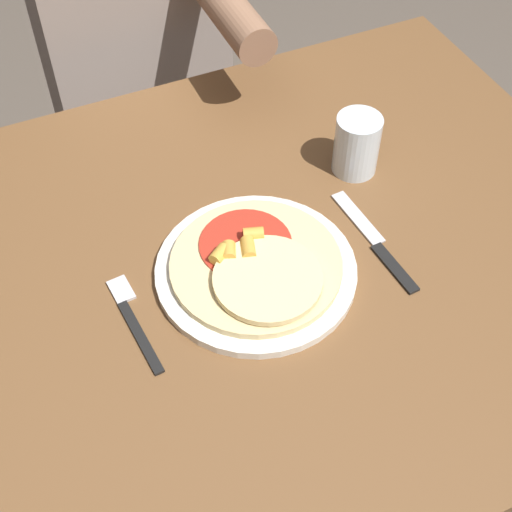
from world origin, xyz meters
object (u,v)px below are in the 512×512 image
Objects in this scene: dining_table at (258,301)px; pizza at (257,266)px; plate at (256,271)px; person_diner at (133,32)px; knife at (375,242)px; fork at (132,317)px; drinking_glass at (357,145)px.

dining_table is 4.68× the size of pizza.
pizza reaches higher than plate.
plate is at bearing 82.79° from pizza.
dining_table is 0.71m from person_diner.
knife reaches higher than dining_table.
drinking_glass is (0.43, 0.14, 0.05)m from fork.
person_diner reaches higher than plate.
pizza is at bearing -115.73° from dining_table.
plate is 1.17× the size of pizza.
fork is (-0.19, -0.00, -0.00)m from plate.
person_diner is (-0.15, 0.75, -0.04)m from knife.
pizza is 0.28m from drinking_glass.
person_diner is at bearing 86.74° from pizza.
knife is at bearing -107.80° from drinking_glass.
plate is at bearing 0.61° from fork.
plate reaches higher than knife.
dining_table is 5.28× the size of knife.
pizza is 1.13× the size of knife.
dining_table is 0.96× the size of person_diner.
drinking_glass reaches higher than knife.
pizza is 1.41× the size of fork.
fork is (-0.19, 0.00, -0.02)m from pizza.
pizza is 0.19m from fork.
plate is 0.19m from knife.
fork is (-0.20, -0.03, 0.11)m from dining_table.
knife is at bearing -4.22° from pizza.
drinking_glass is 0.63m from person_diner.
plate is (-0.01, -0.02, 0.11)m from dining_table.
knife is at bearing -2.66° from fork.
person_diner reaches higher than drinking_glass.
fork is 1.73× the size of drinking_glass.
person_diner is (0.03, 0.71, 0.07)m from dining_table.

